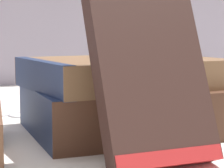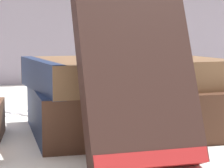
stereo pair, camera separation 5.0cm
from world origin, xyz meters
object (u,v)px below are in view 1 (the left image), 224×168
(book_flat_bottom, at_px, (120,109))
(pocket_watch, at_px, (145,56))
(book_leaning_front, at_px, (150,73))
(reading_glasses, at_px, (5,115))
(book_flat_top, at_px, (119,73))

(book_flat_bottom, height_order, pocket_watch, pocket_watch)
(book_leaning_front, bearing_deg, reading_glasses, 106.12)
(book_flat_bottom, bearing_deg, pocket_watch, -31.12)
(reading_glasses, bearing_deg, book_flat_top, -49.90)
(book_flat_top, relative_size, book_leaning_front, 1.29)
(reading_glasses, bearing_deg, book_flat_bottom, -49.47)
(book_flat_top, xyz_separation_m, pocket_watch, (0.02, -0.01, 0.02))
(book_flat_bottom, relative_size, reading_glasses, 2.01)
(book_leaning_front, xyz_separation_m, pocket_watch, (0.05, 0.10, 0.01))
(pocket_watch, bearing_deg, reading_glasses, 128.15)
(book_leaning_front, distance_m, pocket_watch, 0.11)
(book_flat_top, height_order, book_leaning_front, book_leaning_front)
(book_flat_top, height_order, pocket_watch, pocket_watch)
(book_flat_top, bearing_deg, reading_glasses, 120.75)
(book_flat_bottom, xyz_separation_m, book_flat_top, (-0.00, -0.00, 0.04))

